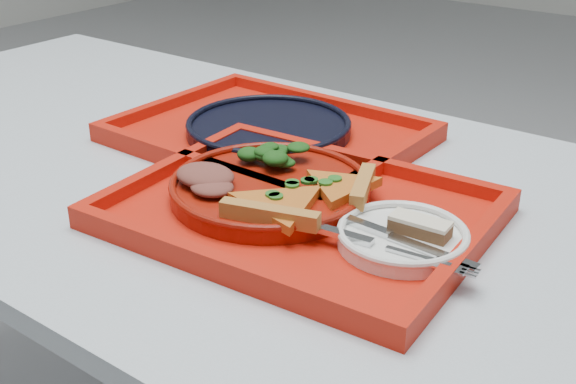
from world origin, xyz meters
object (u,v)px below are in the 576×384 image
object	(u,v)px
navy_plate	(269,129)
dessert_bar	(420,226)
tray_main	(300,215)
dinner_plate	(270,190)
tray_far	(269,137)

from	to	relation	value
navy_plate	dessert_bar	bearing A→B (deg)	-26.20
tray_main	dinner_plate	size ratio (longest dim) A/B	1.73
tray_main	dinner_plate	distance (m)	0.06
dinner_plate	dessert_bar	xyz separation A→B (m)	(0.21, 0.00, 0.01)
tray_main	navy_plate	size ratio (longest dim) A/B	1.73
tray_main	tray_far	size ratio (longest dim) A/B	1.00
tray_main	navy_plate	xyz separation A→B (m)	(-0.20, 0.19, 0.01)
tray_main	dinner_plate	bearing A→B (deg)	166.07
tray_main	tray_far	xyz separation A→B (m)	(-0.20, 0.19, 0.00)
tray_far	dinner_plate	xyz separation A→B (m)	(0.14, -0.18, 0.02)
tray_main	dinner_plate	world-z (taller)	dinner_plate
tray_main	navy_plate	distance (m)	0.27
tray_main	navy_plate	bearing A→B (deg)	132.65
tray_far	navy_plate	size ratio (longest dim) A/B	1.73
dessert_bar	dinner_plate	bearing A→B (deg)	176.88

